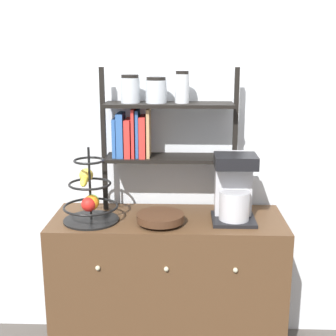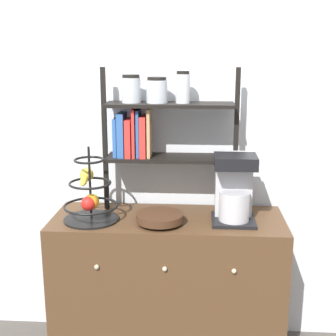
% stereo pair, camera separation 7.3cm
% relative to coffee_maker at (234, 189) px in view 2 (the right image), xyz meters
% --- Properties ---
extents(wall_back, '(7.00, 0.05, 2.60)m').
position_rel_coffee_maker_xyz_m(wall_back, '(-0.33, 0.29, 0.34)').
color(wall_back, silver).
rests_on(wall_back, ground_plane).
extents(sideboard, '(1.20, 0.47, 0.79)m').
position_rel_coffee_maker_xyz_m(sideboard, '(-0.33, 0.02, -0.57)').
color(sideboard, '#4C331E').
rests_on(sideboard, ground_plane).
extents(coffee_maker, '(0.22, 0.22, 0.35)m').
position_rel_coffee_maker_xyz_m(coffee_maker, '(0.00, 0.00, 0.00)').
color(coffee_maker, black).
rests_on(coffee_maker, sideboard).
extents(fruit_stand, '(0.28, 0.28, 0.38)m').
position_rel_coffee_maker_xyz_m(fruit_stand, '(-0.72, -0.06, -0.04)').
color(fruit_stand, black).
rests_on(fruit_stand, sideboard).
extents(wooden_bowl, '(0.24, 0.24, 0.05)m').
position_rel_coffee_maker_xyz_m(wooden_bowl, '(-0.37, -0.07, -0.14)').
color(wooden_bowl, '#422819').
rests_on(wooden_bowl, sideboard).
extents(shelf_hutch, '(0.71, 0.20, 0.76)m').
position_rel_coffee_maker_xyz_m(shelf_hutch, '(-0.42, 0.14, 0.31)').
color(shelf_hutch, black).
rests_on(shelf_hutch, sideboard).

